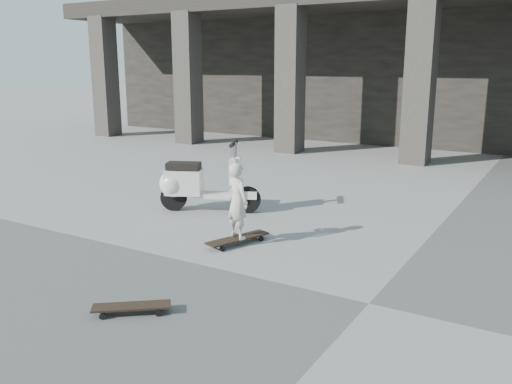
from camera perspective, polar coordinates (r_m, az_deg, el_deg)
The scene contains 5 objects.
ground at distance 5.95m, azimuth 11.80°, elevation -11.41°, with size 90.00×90.00×0.00m, color #4E4E4C.
longboard at distance 7.60m, azimuth -1.94°, elevation -4.96°, with size 0.55×1.00×0.10m.
skateboard_spare at distance 5.72m, azimuth -12.97°, elevation -11.73°, with size 0.73×0.64×0.09m.
child at distance 7.45m, azimuth -1.97°, elevation -0.93°, with size 0.39×0.25×1.06m, color beige.
scooter at distance 9.26m, azimuth -6.70°, elevation 0.89°, with size 1.63×0.93×1.21m.
Camera 1 is at (1.68, -5.15, 2.47)m, focal length 38.00 mm.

